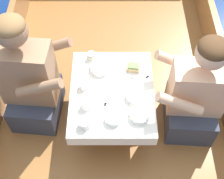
{
  "coord_description": "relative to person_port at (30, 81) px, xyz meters",
  "views": [
    {
      "loc": [
        0.0,
        -1.44,
        2.5
      ],
      "look_at": [
        0.0,
        -0.14,
        0.67
      ],
      "focal_mm": 50.0,
      "sensor_mm": 36.0,
      "label": 1
    }
  ],
  "objects": [
    {
      "name": "person_starboard",
      "position": [
        1.21,
        -0.1,
        -0.04
      ],
      "size": [
        0.54,
        0.47,
        0.94
      ],
      "rotation": [
        0.0,
        0.0,
        3.08
      ],
      "color": "#333847",
      "rests_on": "boat_deck"
    },
    {
      "name": "cockpit_table",
      "position": [
        0.6,
        -0.07,
        -0.06
      ],
      "size": [
        0.61,
        0.76,
        0.4
      ],
      "color": "#B2B2B7",
      "rests_on": "boat_deck"
    },
    {
      "name": "ground_plane",
      "position": [
        0.6,
        0.07,
        -0.66
      ],
      "size": [
        60.0,
        60.0,
        0.0
      ],
      "primitive_type": "plane",
      "color": "navy"
    },
    {
      "name": "bowl_port_near",
      "position": [
        0.61,
        -0.31,
        0.0
      ],
      "size": [
        0.11,
        0.11,
        0.04
      ],
      "color": "white",
      "rests_on": "cockpit_table"
    },
    {
      "name": "tin_can",
      "position": [
        0.44,
        0.24,
        0.01
      ],
      "size": [
        0.07,
        0.07,
        0.05
      ],
      "color": "silver",
      "rests_on": "cockpit_table"
    },
    {
      "name": "bowl_starboard_near",
      "position": [
        0.51,
        0.13,
        0.0
      ],
      "size": [
        0.15,
        0.15,
        0.04
      ],
      "color": "white",
      "rests_on": "cockpit_table"
    },
    {
      "name": "coffee_cup_starboard",
      "position": [
        0.42,
        -0.36,
        0.01
      ],
      "size": [
        0.11,
        0.08,
        0.05
      ],
      "color": "white",
      "rests_on": "cockpit_table"
    },
    {
      "name": "boat_deck",
      "position": [
        0.6,
        0.07,
        -0.54
      ],
      "size": [
        1.94,
        3.35,
        0.24
      ],
      "primitive_type": "cube",
      "color": "brown",
      "rests_on": "ground_plane"
    },
    {
      "name": "utensil_fork_port",
      "position": [
        0.83,
        0.02,
        -0.02
      ],
      "size": [
        0.14,
        0.13,
        0.0
      ],
      "rotation": [
        0.0,
        0.0,
        0.75
      ],
      "color": "silver",
      "rests_on": "cockpit_table"
    },
    {
      "name": "utensil_knife_starboard",
      "position": [
        0.66,
        0.18,
        -0.02
      ],
      "size": [
        0.17,
        0.06,
        0.0
      ],
      "rotation": [
        0.0,
        0.0,
        0.26
      ],
      "color": "silver",
      "rests_on": "cockpit_table"
    },
    {
      "name": "utensil_fork_starboard",
      "position": [
        0.54,
        -0.24,
        -0.02
      ],
      "size": [
        0.06,
        0.17,
        0.0
      ],
      "rotation": [
        0.0,
        0.0,
        1.28
      ],
      "color": "silver",
      "rests_on": "cockpit_table"
    },
    {
      "name": "person_port",
      "position": [
        0.0,
        0.0,
        0.0
      ],
      "size": [
        0.55,
        0.48,
        1.03
      ],
      "rotation": [
        0.0,
        0.0,
        -0.09
      ],
      "color": "#333847",
      "rests_on": "boat_deck"
    },
    {
      "name": "coffee_cup_port",
      "position": [
        0.42,
        -0.21,
        0.01
      ],
      "size": [
        0.1,
        0.07,
        0.06
      ],
      "color": "white",
      "rests_on": "cockpit_table"
    },
    {
      "name": "sandwich",
      "position": [
        0.77,
        0.12,
        0.01
      ],
      "size": [
        0.1,
        0.08,
        0.05
      ],
      "rotation": [
        0.0,
        0.0,
        -0.13
      ],
      "color": "tan",
      "rests_on": "plate_sandwich"
    },
    {
      "name": "bowl_port_far",
      "position": [
        0.79,
        -0.28,
        0.0
      ],
      "size": [
        0.15,
        0.15,
        0.04
      ],
      "color": "white",
      "rests_on": "cockpit_table"
    },
    {
      "name": "utensil_spoon_center",
      "position": [
        0.66,
        0.03,
        -0.01
      ],
      "size": [
        0.13,
        0.13,
        0.01
      ],
      "rotation": [
        0.0,
        0.0,
        2.37
      ],
      "color": "silver",
      "rests_on": "cockpit_table"
    },
    {
      "name": "utensil_knife_port",
      "position": [
        0.66,
        0.08,
        -0.02
      ],
      "size": [
        0.13,
        0.13,
        0.0
      ],
      "rotation": [
        0.0,
        0.0,
        0.81
      ],
      "color": "silver",
      "rests_on": "cockpit_table"
    },
    {
      "name": "utensil_spoon_port",
      "position": [
        0.44,
        0.14,
        -0.01
      ],
      "size": [
        0.17,
        0.05,
        0.01
      ],
      "rotation": [
        0.0,
        0.0,
        0.21
      ],
      "color": "silver",
      "rests_on": "cockpit_table"
    },
    {
      "name": "bowl_center_far",
      "position": [
        0.77,
        -0.13,
        0.0
      ],
      "size": [
        0.14,
        0.14,
        0.04
      ],
      "color": "white",
      "rests_on": "cockpit_table"
    },
    {
      "name": "coffee_cup_center",
      "position": [
        0.39,
        -0.04,
        0.01
      ],
      "size": [
        0.09,
        0.06,
        0.05
      ],
      "color": "white",
      "rests_on": "cockpit_table"
    },
    {
      "name": "plate_sandwich",
      "position": [
        0.77,
        0.12,
        -0.01
      ],
      "size": [
        0.17,
        0.17,
        0.01
      ],
      "color": "white",
      "rests_on": "cockpit_table"
    },
    {
      "name": "plate_bread",
      "position": [
        0.57,
        -0.1,
        -0.01
      ],
      "size": [
        0.16,
        0.16,
        0.01
      ],
      "color": "white",
      "rests_on": "cockpit_table"
    }
  ]
}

